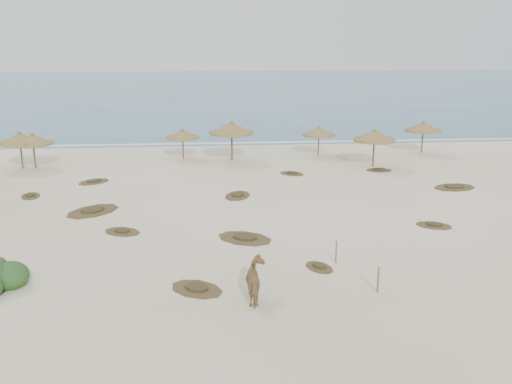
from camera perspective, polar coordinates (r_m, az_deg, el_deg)
The scene contains 25 objects.
ground at distance 26.24m, azimuth -1.36°, elevation -5.77°, with size 160.00×160.00×0.00m, color beige.
ocean at distance 99.86m, azimuth -3.99°, elevation 10.14°, with size 200.00×100.00×0.01m, color #2B5F81.
foam_line at distance 51.31m, azimuth -3.11°, elevation 4.89°, with size 70.00×0.60×0.01m, color white.
palapa_0 at distance 44.69m, azimuth -22.56°, elevation 4.93°, with size 3.10×3.10×2.81m.
palapa_1 at distance 44.39m, azimuth -21.43°, elevation 4.87°, with size 3.21×3.21×2.69m.
palapa_2 at distance 45.03m, azimuth -7.35°, elevation 5.72°, with size 3.19×3.19×2.45m.
palapa_3 at distance 43.85m, azimuth -2.45°, elevation 6.34°, with size 4.07×4.07×3.20m.
palapa_4 at distance 46.07m, azimuth 6.30°, elevation 5.99°, with size 2.93×2.93×2.47m.
palapa_5 at distance 42.77m, azimuth 11.76°, elevation 5.49°, with size 3.58×3.58×2.92m.
palapa_6 at distance 48.62m, azimuth 16.39°, elevation 6.24°, with size 3.82×3.82×2.77m.
horse at distance 21.21m, azimuth 0.11°, elevation -8.91°, with size 0.83×1.82×1.53m, color olive.
fence_post_near at distance 22.42m, azimuth 12.11°, elevation -8.56°, with size 0.08×0.08×1.04m, color #6A5D4F.
fence_post_far at distance 24.88m, azimuth 8.02°, elevation -5.94°, with size 0.07×0.07×0.99m, color #6A5D4F.
scrub_1 at distance 32.88m, azimuth -16.02°, elevation -1.82°, with size 3.64×3.68×0.16m.
scrub_2 at distance 29.16m, azimuth -13.24°, elevation -3.85°, with size 2.27×1.98×0.16m.
scrub_3 at distance 34.59m, azimuth -1.86°, elevation -0.34°, with size 2.09×2.57×0.16m.
scrub_4 at distance 30.68m, azimuth 17.36°, elevation -3.18°, with size 2.14×1.87×0.16m.
scrub_5 at distance 38.58m, azimuth 19.23°, elevation 0.47°, with size 3.09×2.36×0.16m.
scrub_6 at distance 39.29m, azimuth -15.91°, elevation 1.01°, with size 2.51×2.45×0.16m.
scrub_7 at distance 40.07m, azimuth 3.62°, elevation 1.87°, with size 2.11×1.94×0.16m.
scrub_8 at distance 37.09m, azimuth -21.62°, elevation -0.36°, with size 1.45×1.89×0.16m.
scrub_9 at distance 27.51m, azimuth -1.14°, elevation -4.62°, with size 3.29×2.99×0.16m.
scrub_10 at distance 41.94m, azimuth 12.19°, elevation 2.17°, with size 1.96×1.41×0.16m.
scrub_11 at distance 22.44m, azimuth -5.97°, elevation -9.58°, with size 2.65×2.49×0.16m.
scrub_12 at distance 24.39m, azimuth 6.34°, elevation -7.46°, with size 1.50×1.71×0.16m.
Camera 1 is at (-1.41, -24.39, 9.59)m, focal length 40.00 mm.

